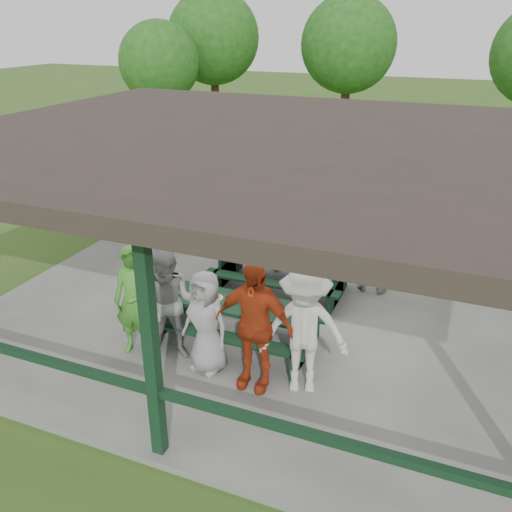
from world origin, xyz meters
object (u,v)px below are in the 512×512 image
at_px(contestant_grey_mid, 206,322).
at_px(spectator_grey, 371,254).
at_px(spectator_blue, 227,213).
at_px(contestant_grey_left, 170,306).
at_px(spectator_lblue, 286,235).
at_px(contestant_white_fedora, 304,331).
at_px(contestant_red, 254,325).
at_px(picnic_table_far, 281,269).
at_px(contestant_green, 135,301).
at_px(picnic_table_near, 234,316).
at_px(farm_trailer, 230,162).
at_px(pickup_truck, 503,191).

bearing_deg(contestant_grey_mid, spectator_grey, 76.95).
distance_m(contestant_grey_mid, spectator_blue, 4.53).
distance_m(contestant_grey_left, spectator_lblue, 3.78).
bearing_deg(spectator_blue, contestant_white_fedora, 135.46).
bearing_deg(contestant_red, contestant_white_fedora, 15.83).
distance_m(picnic_table_far, contestant_red, 3.04).
relative_size(contestant_green, spectator_blue, 0.97).
bearing_deg(contestant_green, contestant_red, -12.64).
xyz_separation_m(picnic_table_near, contestant_grey_mid, (-0.06, -0.84, 0.33)).
height_order(contestant_red, contestant_white_fedora, contestant_red).
bearing_deg(spectator_grey, contestant_green, 52.37).
bearing_deg(contestant_grey_left, spectator_blue, 85.58).
distance_m(picnic_table_far, contestant_grey_left, 2.91).
distance_m(picnic_table_far, contestant_white_fedora, 3.09).
bearing_deg(spectator_grey, contestant_red, 77.70).
height_order(contestant_green, contestant_white_fedora, contestant_white_fedora).
height_order(picnic_table_far, contestant_grey_mid, contestant_grey_mid).
distance_m(contestant_grey_mid, spectator_grey, 3.97).
distance_m(contestant_red, spectator_grey, 3.79).
distance_m(contestant_grey_left, spectator_blue, 4.26).
bearing_deg(farm_trailer, picnic_table_near, -66.69).
distance_m(contestant_green, contestant_grey_mid, 1.23).
bearing_deg(picnic_table_far, contestant_grey_mid, -93.04).
height_order(contestant_green, farm_trailer, contestant_green).
bearing_deg(contestant_white_fedora, contestant_red, 177.85).
height_order(contestant_grey_left, farm_trailer, contestant_grey_left).
distance_m(contestant_grey_mid, spectator_lblue, 3.81).
bearing_deg(picnic_table_far, pickup_truck, 58.58).
height_order(contestant_white_fedora, spectator_grey, contestant_white_fedora).
distance_m(picnic_table_near, contestant_white_fedora, 1.68).
relative_size(contestant_grey_mid, spectator_grey, 1.07).
bearing_deg(contestant_green, farm_trailer, 96.08).
bearing_deg(spectator_grey, spectator_blue, -8.82).
height_order(contestant_green, spectator_blue, spectator_blue).
height_order(contestant_grey_left, pickup_truck, contestant_grey_left).
xyz_separation_m(picnic_table_far, pickup_truck, (3.98, 6.52, 0.19)).
height_order(contestant_grey_left, spectator_grey, contestant_grey_left).
bearing_deg(spectator_lblue, spectator_grey, 152.82).
relative_size(contestant_white_fedora, spectator_blue, 1.06).
distance_m(spectator_blue, farm_trailer, 5.99).
relative_size(picnic_table_near, contestant_green, 1.56).
bearing_deg(picnic_table_far, contestant_red, -77.53).
relative_size(picnic_table_far, spectator_grey, 1.74).
bearing_deg(contestant_grey_mid, farm_trailer, 125.62).
bearing_deg(contestant_grey_left, spectator_grey, 37.86).
relative_size(contestant_green, spectator_lblue, 1.16).
distance_m(picnic_table_near, spectator_grey, 3.22).
relative_size(contestant_white_fedora, pickup_truck, 0.36).
height_order(picnic_table_near, picnic_table_far, same).
bearing_deg(contestant_red, picnic_table_far, 103.64).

